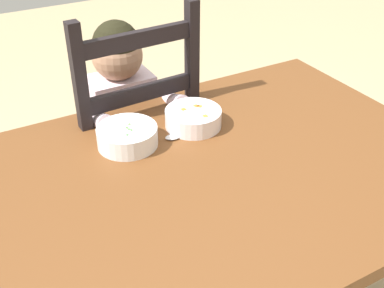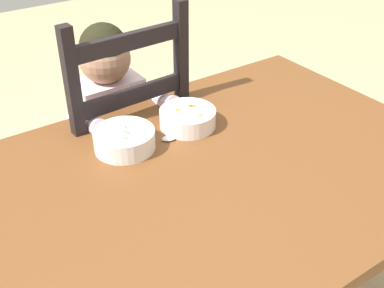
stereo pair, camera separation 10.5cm
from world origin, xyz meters
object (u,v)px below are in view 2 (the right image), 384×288
Objects in this scene: bowl_of_peas at (124,139)px; spoon at (176,137)px; dining_table at (211,196)px; bowl_of_carrots at (188,118)px; child_figure at (114,119)px; dining_chair at (118,155)px.

bowl_of_peas is 1.25× the size of spoon.
bowl_of_carrots is (0.07, 0.22, 0.12)m from dining_table.
child_figure is 5.65× the size of bowl_of_peas.
spoon reaches higher than dining_table.
dining_table is 8.04× the size of bowl_of_carrots.
child_figure is at bearing 93.76° from dining_table.
bowl_of_carrots is at bearing 71.37° from dining_table.
dining_chair is 0.41m from bowl_of_peas.
dining_chair reaches higher than bowl_of_carrots.
dining_chair is 0.41m from bowl_of_carrots.
bowl_of_peas is 1.01× the size of bowl_of_carrots.
dining_table is at bearing -91.79° from spoon.
spoon is at bearing -83.20° from child_figure.
bowl_of_carrots reaches higher than spoon.
spoon is (0.04, -0.33, 0.24)m from dining_chair.
dining_table is 1.30× the size of dining_chair.
bowl_of_carrots is (0.11, -0.29, 0.26)m from dining_chair.
dining_chair is (-0.03, 0.51, -0.14)m from dining_table.
bowl_of_peas reaches higher than spoon.
dining_chair reaches higher than bowl_of_peas.
dining_table is 0.26m from bowl_of_carrots.
bowl_of_carrots is at bearing -70.36° from dining_chair.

